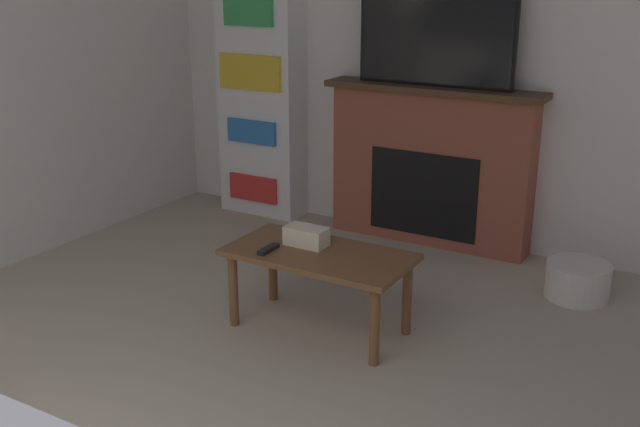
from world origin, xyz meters
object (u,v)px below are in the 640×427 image
at_px(bookshelf, 262,99).
at_px(coffee_table, 319,263).
at_px(fireplace, 430,165).
at_px(tv, 435,37).
at_px(storage_basket, 578,280).

bearing_deg(bookshelf, coffee_table, -47.42).
distance_m(fireplace, bookshelf, 1.39).
xyz_separation_m(tv, storage_basket, (1.11, -0.41, -1.28)).
xyz_separation_m(bookshelf, storage_basket, (2.46, -0.41, -0.77)).
relative_size(tv, bookshelf, 0.61).
bearing_deg(coffee_table, storage_basket, 45.37).
bearing_deg(bookshelf, fireplace, 0.96).
distance_m(fireplace, tv, 0.85).
distance_m(coffee_table, bookshelf, 2.10).
xyz_separation_m(fireplace, bookshelf, (-1.35, -0.02, 0.33)).
height_order(coffee_table, bookshelf, bookshelf).
relative_size(coffee_table, bookshelf, 0.54).
bearing_deg(coffee_table, fireplace, 90.97).
height_order(coffee_table, storage_basket, coffee_table).
bearing_deg(storage_basket, tv, 159.66).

